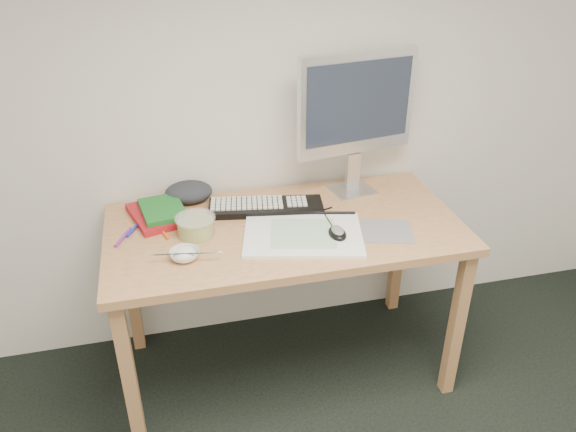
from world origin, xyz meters
name	(u,v)px	position (x,y,z in m)	size (l,w,h in m)	color
desk	(285,243)	(-0.14, 1.43, 0.67)	(1.40, 0.70, 0.75)	tan
mousepad	(387,231)	(0.23, 1.29, 0.75)	(0.20, 0.18, 0.00)	slate
sketchpad	(303,235)	(-0.09, 1.33, 0.76)	(0.45, 0.32, 0.01)	white
keyboard	(266,207)	(-0.19, 1.57, 0.76)	(0.47, 0.15, 0.03)	black
monitor	(357,107)	(0.22, 1.66, 1.13)	(0.52, 0.19, 0.61)	silver
mouse	(337,231)	(0.03, 1.29, 0.78)	(0.07, 0.10, 0.04)	black
rice_bowl	(185,255)	(-0.55, 1.28, 0.77)	(0.11, 0.11, 0.03)	silver
chopsticks	(187,254)	(-0.54, 1.25, 0.79)	(0.02, 0.02, 0.23)	#BCBCBF
fruit_tub	(196,226)	(-0.49, 1.44, 0.79)	(0.15, 0.15, 0.08)	gold
book_red	(159,214)	(-0.63, 1.61, 0.76)	(0.20, 0.27, 0.03)	maroon
book_green	(163,209)	(-0.61, 1.61, 0.79)	(0.16, 0.22, 0.02)	#196623
cloth_lump	(189,192)	(-0.49, 1.75, 0.79)	(0.17, 0.14, 0.07)	#212328
pencil_pink	(263,221)	(-0.22, 1.48, 0.75)	(0.01, 0.01, 0.18)	pink
pencil_tan	(278,215)	(-0.15, 1.51, 0.75)	(0.01, 0.01, 0.19)	tan
pencil_black	(315,213)	(0.00, 1.50, 0.75)	(0.01, 0.01, 0.17)	black
marker_blue	(135,228)	(-0.72, 1.54, 0.76)	(0.01, 0.01, 0.13)	#2029AE
marker_orange	(163,232)	(-0.62, 1.48, 0.76)	(0.01, 0.01, 0.12)	orange
marker_purple	(123,237)	(-0.77, 1.48, 0.76)	(0.01, 0.01, 0.13)	#7A268C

